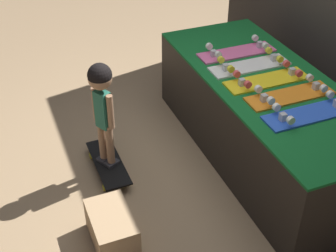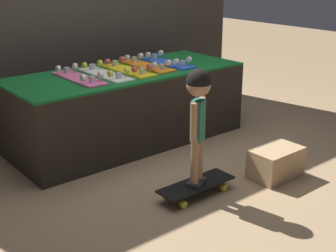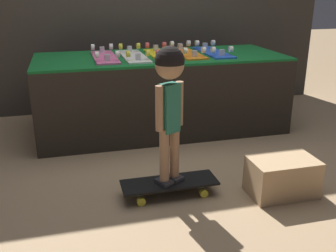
% 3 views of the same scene
% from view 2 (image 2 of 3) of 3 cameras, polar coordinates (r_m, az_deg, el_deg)
% --- Properties ---
extents(ground_plane, '(16.00, 16.00, 0.00)m').
position_cam_2_polar(ground_plane, '(4.03, 0.19, -4.25)').
color(ground_plane, '#9E7F5B').
extents(back_wall, '(3.95, 0.10, 2.49)m').
position_cam_2_polar(back_wall, '(4.86, -10.65, 14.71)').
color(back_wall, '#332D28').
rests_on(back_wall, ground_plane).
extents(display_rack, '(2.17, 0.87, 0.68)m').
position_cam_2_polar(display_rack, '(4.38, -4.95, 2.38)').
color(display_rack, black).
rests_on(display_rack, ground_plane).
extents(skateboard_pink_on_rack, '(0.19, 0.65, 0.09)m').
position_cam_2_polar(skateboard_pink_on_rack, '(4.03, -10.78, 5.87)').
color(skateboard_pink_on_rack, pink).
rests_on(skateboard_pink_on_rack, display_rack).
extents(skateboard_white_on_rack, '(0.19, 0.65, 0.09)m').
position_cam_2_polar(skateboard_white_on_rack, '(4.13, -7.68, 6.38)').
color(skateboard_white_on_rack, white).
rests_on(skateboard_white_on_rack, display_rack).
extents(skateboard_yellow_on_rack, '(0.19, 0.65, 0.09)m').
position_cam_2_polar(skateboard_yellow_on_rack, '(4.27, -4.90, 6.90)').
color(skateboard_yellow_on_rack, yellow).
rests_on(skateboard_yellow_on_rack, display_rack).
extents(skateboard_orange_on_rack, '(0.19, 0.65, 0.09)m').
position_cam_2_polar(skateboard_orange_on_rack, '(4.43, -2.54, 7.43)').
color(skateboard_orange_on_rack, orange).
rests_on(skateboard_orange_on_rack, display_rack).
extents(skateboard_blue_on_rack, '(0.19, 0.65, 0.09)m').
position_cam_2_polar(skateboard_blue_on_rack, '(4.57, 0.00, 7.83)').
color(skateboard_blue_on_rack, blue).
rests_on(skateboard_blue_on_rack, display_rack).
extents(skateboard_on_floor, '(0.61, 0.20, 0.09)m').
position_cam_2_polar(skateboard_on_floor, '(3.45, 3.47, -7.27)').
color(skateboard_on_floor, black).
rests_on(skateboard_on_floor, ground_plane).
extents(child, '(0.19, 0.17, 0.85)m').
position_cam_2_polar(child, '(3.22, 3.69, 2.51)').
color(child, '#2D2D33').
rests_on(child, skateboard_on_floor).
extents(storage_box, '(0.42, 0.26, 0.24)m').
position_cam_2_polar(storage_box, '(3.80, 12.99, -4.38)').
color(storage_box, tan).
rests_on(storage_box, ground_plane).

